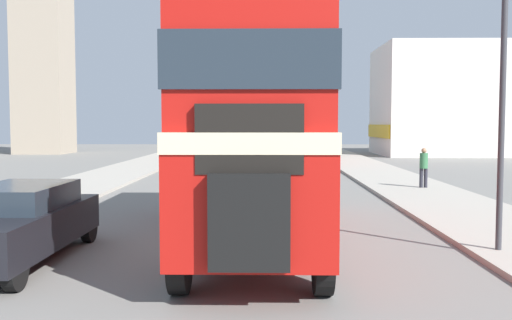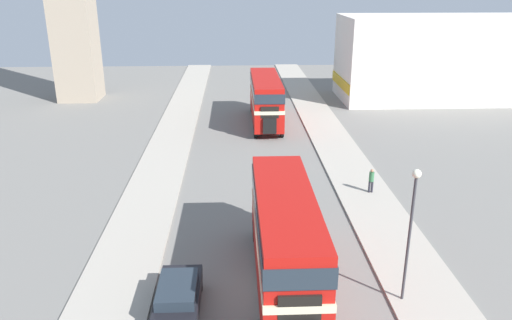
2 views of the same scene
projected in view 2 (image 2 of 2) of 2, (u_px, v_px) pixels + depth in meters
name	position (u px, v px, depth m)	size (l,w,h in m)	color
ground_plane	(269.00, 294.00, 21.59)	(120.00, 120.00, 0.00)	slate
sidewalk_right	(423.00, 289.00, 21.85)	(3.50, 120.00, 0.12)	#A8A093
sidewalk_left	(112.00, 297.00, 21.30)	(3.50, 120.00, 0.12)	#A8A093
double_decker_bus	(285.00, 233.00, 21.38)	(2.50, 10.26, 4.33)	#B2140F
bus_distant	(266.00, 96.00, 46.05)	(2.55, 10.95, 4.33)	#B2140F
car_parked_near	(178.00, 301.00, 19.85)	(1.73, 4.63, 1.46)	black
pedestrian_walking	(371.00, 179.00, 31.25)	(0.31, 0.31, 1.56)	#282833
street_lamp	(412.00, 217.00, 19.77)	(0.36, 0.36, 5.86)	#38383D
shop_building_block	(436.00, 58.00, 54.87)	(20.85, 9.22, 9.07)	silver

